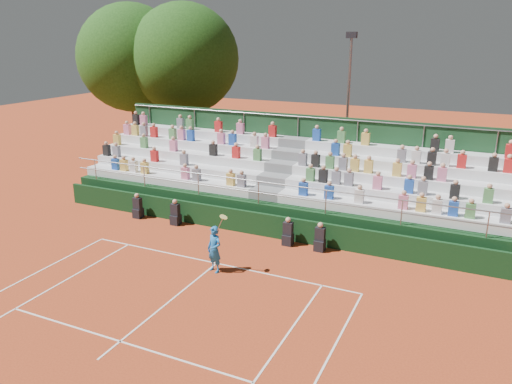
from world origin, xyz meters
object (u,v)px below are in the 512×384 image
at_px(tree_east, 184,59).
at_px(tree_west, 131,58).
at_px(floodlight_mast, 348,95).
at_px(tennis_player, 214,249).

bearing_deg(tree_east, tree_west, -173.42).
relative_size(tree_west, floodlight_mast, 1.23).
height_order(tree_west, tree_east, tree_west).
bearing_deg(tennis_player, tree_east, 125.52).
xyz_separation_m(tennis_player, tree_east, (-9.88, 13.84, 5.81)).
xyz_separation_m(tennis_player, floodlight_mast, (0.79, 14.47, 3.97)).
xyz_separation_m(tree_west, tree_east, (3.85, 0.44, 0.00)).
bearing_deg(tennis_player, floodlight_mast, 86.86).
relative_size(tennis_player, tree_west, 0.22).
distance_m(tennis_player, tree_east, 17.97).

